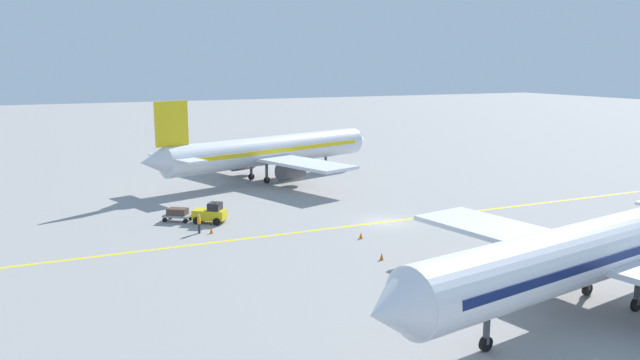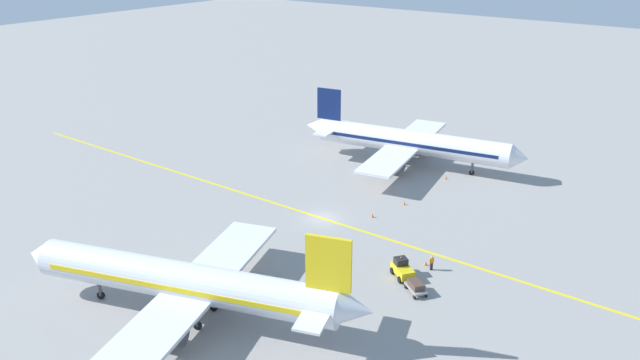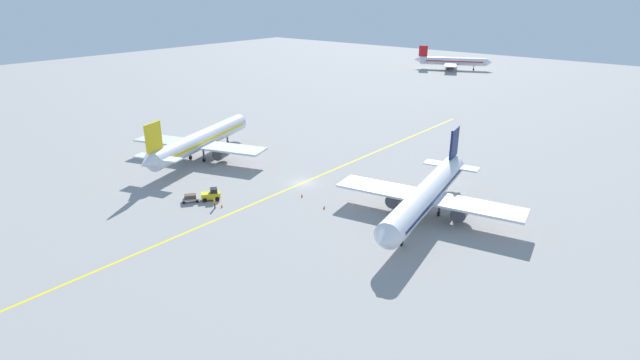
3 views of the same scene
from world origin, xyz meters
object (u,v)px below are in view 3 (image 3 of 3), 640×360
(baggage_tug_white, at_px, (211,195))
(traffic_cone_far_edge, at_px, (387,229))
(airplane_adjacent_stand, at_px, (427,195))
(airplane_distant_taxiing, at_px, (452,61))
(traffic_cone_mid_apron, at_px, (324,207))
(traffic_cone_by_wingtip, at_px, (302,195))
(ground_crew_worker, at_px, (215,203))
(traffic_cone_near_nose, at_px, (222,206))
(baggage_cart_trailing, at_px, (190,197))
(airplane_at_gate, at_px, (200,141))

(baggage_tug_white, xyz_separation_m, traffic_cone_far_edge, (28.08, 8.54, -0.63))
(airplane_adjacent_stand, height_order, airplane_distant_taxiing, airplane_adjacent_stand)
(traffic_cone_mid_apron, bearing_deg, airplane_distant_taxiing, 108.43)
(traffic_cone_far_edge, bearing_deg, airplane_adjacent_stand, 75.44)
(airplane_distant_taxiing, relative_size, traffic_cone_far_edge, 54.78)
(traffic_cone_by_wingtip, bearing_deg, airplane_distant_taxiing, 106.48)
(baggage_tug_white, distance_m, traffic_cone_by_wingtip, 14.71)
(ground_crew_worker, bearing_deg, traffic_cone_mid_apron, 39.06)
(baggage_tug_white, bearing_deg, traffic_cone_near_nose, -13.94)
(traffic_cone_near_nose, bearing_deg, baggage_cart_trailing, -162.35)
(airplane_at_gate, relative_size, airplane_distant_taxiing, 1.15)
(baggage_tug_white, distance_m, traffic_cone_near_nose, 3.78)
(traffic_cone_near_nose, bearing_deg, airplane_adjacent_stand, 32.66)
(airplane_adjacent_stand, relative_size, ground_crew_worker, 21.08)
(ground_crew_worker, distance_m, traffic_cone_near_nose, 1.26)
(ground_crew_worker, distance_m, traffic_cone_far_edge, 27.07)
(traffic_cone_mid_apron, relative_size, traffic_cone_by_wingtip, 1.00)
(traffic_cone_far_edge, bearing_deg, airplane_distant_taxiing, 112.43)
(airplane_distant_taxiing, distance_m, traffic_cone_by_wingtip, 150.30)
(airplane_distant_taxiing, height_order, baggage_cart_trailing, airplane_distant_taxiing)
(traffic_cone_mid_apron, bearing_deg, baggage_cart_trailing, -147.67)
(airplane_at_gate, relative_size, traffic_cone_far_edge, 62.94)
(baggage_cart_trailing, height_order, traffic_cone_far_edge, baggage_cart_trailing)
(airplane_at_gate, height_order, traffic_cone_mid_apron, airplane_at_gate)
(airplane_distant_taxiing, relative_size, ground_crew_worker, 17.94)
(baggage_cart_trailing, relative_size, traffic_cone_far_edge, 5.32)
(airplane_at_gate, distance_m, baggage_cart_trailing, 22.44)
(baggage_cart_trailing, relative_size, traffic_cone_near_nose, 5.32)
(airplane_adjacent_stand, distance_m, traffic_cone_mid_apron, 15.79)
(airplane_adjacent_stand, relative_size, traffic_cone_mid_apron, 64.38)
(traffic_cone_mid_apron, distance_m, traffic_cone_by_wingtip, 5.97)
(baggage_tug_white, relative_size, traffic_cone_by_wingtip, 6.01)
(traffic_cone_by_wingtip, bearing_deg, ground_crew_worker, -121.60)
(baggage_cart_trailing, xyz_separation_m, traffic_cone_far_edge, (30.02, 11.21, -0.49))
(traffic_cone_near_nose, bearing_deg, traffic_cone_mid_apron, 37.61)
(airplane_at_gate, bearing_deg, traffic_cone_mid_apron, -5.70)
(airplane_adjacent_stand, distance_m, baggage_tug_white, 34.15)
(airplane_at_gate, distance_m, baggage_tug_white, 22.29)
(traffic_cone_near_nose, bearing_deg, traffic_cone_far_edge, 21.10)
(ground_crew_worker, xyz_separation_m, traffic_cone_by_wingtip, (7.44, 12.10, -0.63))
(airplane_distant_taxiing, bearing_deg, ground_crew_worker, -77.30)
(airplane_adjacent_stand, relative_size, traffic_cone_near_nose, 64.38)
(airplane_at_gate, distance_m, ground_crew_worker, 25.86)
(airplane_distant_taxiing, distance_m, baggage_cart_trailing, 159.90)
(traffic_cone_near_nose, xyz_separation_m, traffic_cone_mid_apron, (12.73, 9.81, 0.00))
(baggage_cart_trailing, xyz_separation_m, traffic_cone_near_nose, (5.56, 1.77, -0.49))
(airplane_at_gate, height_order, ground_crew_worker, airplane_at_gate)
(airplane_at_gate, xyz_separation_m, traffic_cone_far_edge, (46.40, -3.83, -3.43))
(baggage_tug_white, xyz_separation_m, ground_crew_worker, (3.09, -1.85, 0.01))
(airplane_distant_taxiing, distance_m, traffic_cone_far_edge, 157.76)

